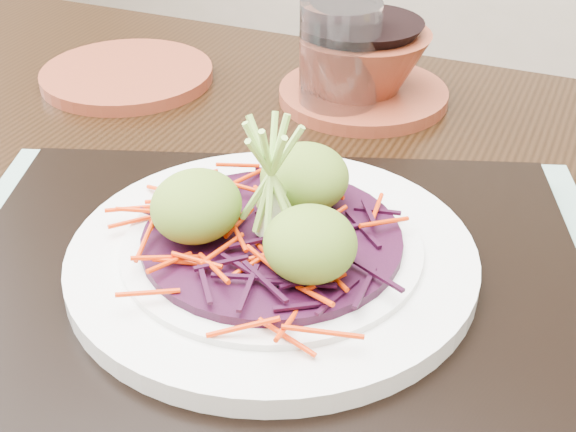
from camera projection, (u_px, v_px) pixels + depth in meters
The scene contains 11 objects.
dining_table at pixel (238, 383), 0.61m from camera, with size 1.42×1.04×0.82m.
placemat at pixel (273, 291), 0.53m from camera, with size 0.47×0.36×0.00m, color #82A791.
serving_tray at pixel (272, 278), 0.53m from camera, with size 0.40×0.30×0.02m, color black.
white_plate at pixel (272, 256), 0.52m from camera, with size 0.26×0.26×0.02m.
cabbage_bed at pixel (272, 239), 0.51m from camera, with size 0.17×0.17×0.01m, color black.
carrot_julienne at pixel (272, 228), 0.50m from camera, with size 0.20×0.20×0.01m, color red, non-canonical shape.
guacamole_scoops at pixel (271, 208), 0.50m from camera, with size 0.14×0.13×0.05m.
scallion_garnish at pixel (271, 180), 0.49m from camera, with size 0.06×0.06×0.09m, color #94C850, non-canonical shape.
terracotta_side_plate at pixel (127, 75), 0.83m from camera, with size 0.18×0.18×0.01m, color maroon.
water_glass at pixel (340, 59), 0.74m from camera, with size 0.07×0.07×0.11m, color white.
terracotta_bowl_set at pixel (364, 71), 0.77m from camera, with size 0.20×0.20×0.07m.
Camera 1 is at (0.33, -0.35, 1.16)m, focal length 50.00 mm.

